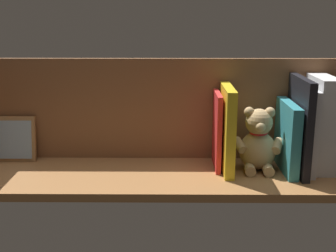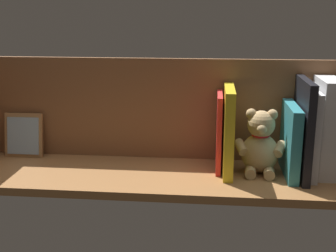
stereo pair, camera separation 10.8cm
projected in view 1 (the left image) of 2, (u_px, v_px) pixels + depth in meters
The scene contains 11 objects.
ground_plane at pixel (168, 176), 124.36cm from camera, with size 116.67×30.68×2.20cm, color #9E6B3D.
shelf_back_panel at pixel (168, 109), 132.89cm from camera, with size 116.67×1.50×30.24cm, color brown.
book_1 at pixel (335, 136), 125.88cm from camera, with size 2.57×14.43×18.62cm, color #B23F72.
dictionary_thick_white at pixel (321, 123), 124.28cm from camera, with size 5.50×15.60×26.27cm, color silver.
book_2 at pixel (306, 129), 123.78cm from camera, with size 1.76×17.65×23.49cm, color silver.
book_3 at pixel (299, 125), 122.21cm from camera, with size 2.03×20.19×26.34cm, color black.
book_4 at pixel (287, 137), 123.62cm from camera, with size 2.73×19.16×19.37cm, color teal.
teddy_bear at pixel (258, 142), 124.47cm from camera, with size 14.60×11.84×18.01cm.
book_5 at pixel (227, 129), 123.58cm from camera, with size 2.62×18.40×23.67cm, color yellow.
book_6 at pixel (217, 130), 126.03cm from camera, with size 1.35×13.92×21.57cm, color red.
picture_frame_leaning at pixel (16, 139), 132.29cm from camera, with size 11.80×3.67×13.48cm.
Camera 1 is at (-1.04, 116.70, 44.08)cm, focal length 47.61 mm.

